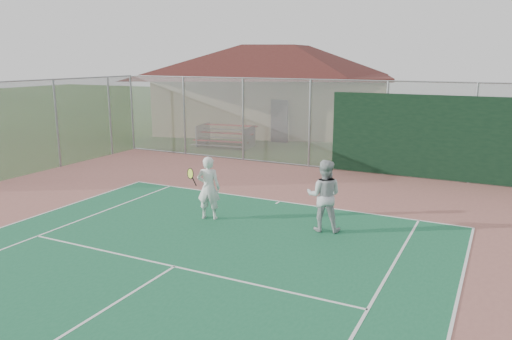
% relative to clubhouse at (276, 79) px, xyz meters
% --- Properties ---
extents(back_fence, '(20.08, 0.11, 3.53)m').
position_rel_clubhouse_xyz_m(back_fence, '(8.74, -9.25, -1.38)').
color(back_fence, gray).
rests_on(back_fence, ground).
extents(side_fence_left, '(0.08, 9.00, 3.50)m').
position_rel_clubhouse_xyz_m(side_fence_left, '(-3.36, -13.73, -1.30)').
color(side_fence_left, gray).
rests_on(side_fence_left, ground).
extents(clubhouse, '(15.87, 12.62, 6.01)m').
position_rel_clubhouse_xyz_m(clubhouse, '(0.00, 0.00, 0.00)').
color(clubhouse, tan).
rests_on(clubhouse, ground).
extents(bleachers, '(2.97, 1.96, 1.04)m').
position_rel_clubhouse_xyz_m(bleachers, '(0.22, -6.60, -2.50)').
color(bleachers, maroon).
rests_on(bleachers, ground).
extents(player_white_front, '(0.90, 0.70, 1.73)m').
position_rel_clubhouse_xyz_m(player_white_front, '(5.57, -16.74, -2.18)').
color(player_white_front, silver).
rests_on(player_white_front, ground).
extents(player_grey_back, '(1.03, 0.89, 1.83)m').
position_rel_clubhouse_xyz_m(player_grey_back, '(8.69, -16.25, -2.13)').
color(player_grey_back, '#B2B5B7').
rests_on(player_grey_back, ground).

